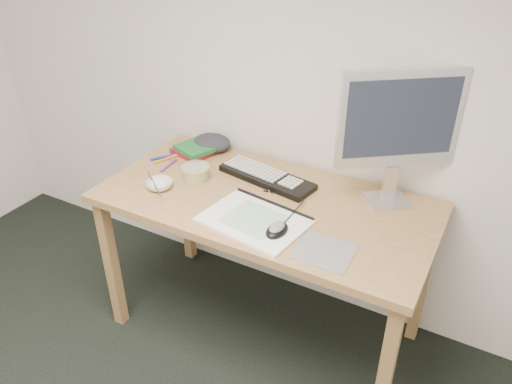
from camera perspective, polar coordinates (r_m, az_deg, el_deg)
desk at (r=2.13m, az=1.06°, el=-2.68°), size 1.40×0.70×0.75m
mousepad at (r=1.81m, az=7.83°, el=-6.74°), size 0.21×0.19×0.00m
sketchpad at (r=1.94m, az=-0.20°, el=-3.27°), size 0.43×0.34×0.01m
keyboard at (r=2.21m, az=1.24°, el=1.70°), size 0.47×0.22×0.03m
monitor at (r=1.98m, az=16.05°, el=7.59°), size 0.40×0.31×0.56m
mouse at (r=1.86m, az=2.42°, el=-4.07°), size 0.08×0.12×0.04m
rice_bowl at (r=2.19m, az=-10.99°, el=0.82°), size 0.14×0.14×0.04m
chopsticks at (r=2.16m, az=-11.54°, el=0.90°), size 0.19×0.15×0.02m
fruit_tub at (r=2.23m, az=-6.90°, el=2.21°), size 0.16×0.16×0.06m
book_red at (r=2.49m, az=-6.38°, el=5.03°), size 0.22×0.27×0.02m
book_green at (r=2.47m, az=-6.20°, el=5.29°), size 0.24×0.27×0.02m
cloth_lump at (r=2.49m, az=-5.07°, el=5.61°), size 0.19×0.17×0.07m
pencil_pink at (r=2.12m, az=-0.18°, el=-0.05°), size 0.15×0.09×0.01m
pencil_tan at (r=2.12m, az=1.55°, el=-0.04°), size 0.11×0.14×0.01m
pencil_black at (r=2.11m, az=3.12°, el=-0.30°), size 0.18×0.03×0.01m
marker_blue at (r=2.44m, az=-10.44°, el=3.97°), size 0.09×0.12×0.01m
marker_orange at (r=2.43m, az=-10.18°, el=3.77°), size 0.06×0.12×0.01m
marker_purple at (r=2.36m, az=-9.98°, el=3.02°), size 0.02×0.13×0.01m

